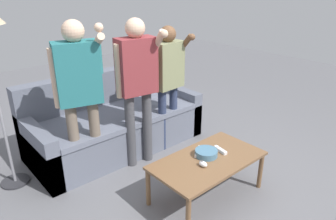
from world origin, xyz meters
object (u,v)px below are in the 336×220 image
(coffee_table, at_px, (207,163))
(player_left, at_px, (79,85))
(game_remote_nunchuk, at_px, (203,164))
(game_remote_wand_far, at_px, (203,157))
(game_remote_wand_spare, at_px, (220,150))
(couch, at_px, (114,123))
(game_remote_wand_near, at_px, (206,149))
(player_center, at_px, (137,77))
(player_right, at_px, (168,74))
(snack_bowl, at_px, (206,153))

(coffee_table, relative_size, player_left, 0.66)
(game_remote_nunchuk, bearing_deg, player_left, 118.65)
(game_remote_wand_far, distance_m, game_remote_wand_spare, 0.22)
(couch, relative_size, game_remote_wand_near, 14.16)
(game_remote_nunchuk, bearing_deg, player_center, 89.49)
(game_remote_nunchuk, bearing_deg, player_right, 64.47)
(player_center, xyz_separation_m, game_remote_wand_spare, (0.31, -0.90, -0.59))
(coffee_table, height_order, game_remote_wand_far, game_remote_wand_far)
(snack_bowl, distance_m, player_left, 1.35)
(player_left, bearing_deg, couch, 35.46)
(player_left, bearing_deg, game_remote_nunchuk, -61.35)
(game_remote_wand_near, distance_m, game_remote_wand_spare, 0.14)
(player_left, bearing_deg, snack_bowl, -52.58)
(game_remote_wand_spare, bearing_deg, player_center, 109.01)
(game_remote_nunchuk, height_order, game_remote_wand_spare, game_remote_nunchuk)
(player_center, height_order, game_remote_wand_far, player_center)
(player_left, distance_m, player_center, 0.60)
(snack_bowl, height_order, game_remote_wand_spare, snack_bowl)
(game_remote_wand_far, bearing_deg, player_left, 124.94)
(player_right, relative_size, game_remote_wand_near, 10.15)
(game_remote_wand_far, xyz_separation_m, game_remote_wand_spare, (0.22, -0.02, -0.00))
(coffee_table, bearing_deg, player_right, 69.19)
(game_remote_wand_spare, bearing_deg, player_left, 132.02)
(snack_bowl, bearing_deg, game_remote_nunchuk, -146.21)
(player_center, xyz_separation_m, player_right, (0.49, 0.07, -0.08))
(coffee_table, height_order, game_remote_wand_spare, game_remote_wand_spare)
(player_center, relative_size, player_right, 1.08)
(couch, bearing_deg, game_remote_wand_near, -80.58)
(snack_bowl, bearing_deg, game_remote_wand_far, -167.58)
(snack_bowl, relative_size, game_remote_wand_spare, 1.30)
(game_remote_nunchuk, bearing_deg, game_remote_wand_far, 42.63)
(couch, distance_m, game_remote_nunchuk, 1.50)
(couch, xyz_separation_m, player_right, (0.48, -0.46, 0.63))
(snack_bowl, relative_size, player_left, 0.13)
(couch, height_order, game_remote_wand_far, couch)
(snack_bowl, bearing_deg, player_right, 69.93)
(coffee_table, xyz_separation_m, snack_bowl, (0.03, 0.05, 0.07))
(player_center, bearing_deg, game_remote_wand_near, -74.15)
(coffee_table, distance_m, player_right, 1.20)
(coffee_table, xyz_separation_m, game_remote_wand_near, (0.11, 0.13, 0.06))
(game_remote_nunchuk, relative_size, player_left, 0.05)
(game_remote_nunchuk, bearing_deg, couch, 89.49)
(snack_bowl, xyz_separation_m, game_remote_wand_near, (0.08, 0.08, -0.01))
(player_right, distance_m, game_remote_wand_far, 1.15)
(couch, bearing_deg, player_center, -90.50)
(couch, relative_size, player_center, 1.29)
(coffee_table, bearing_deg, player_center, 97.11)
(couch, distance_m, snack_bowl, 1.41)
(couch, distance_m, coffee_table, 1.45)
(game_remote_nunchuk, bearing_deg, coffee_table, 24.00)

